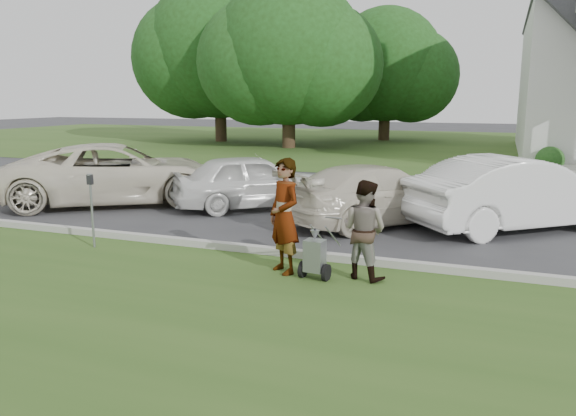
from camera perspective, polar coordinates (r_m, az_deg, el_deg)
The scene contains 15 objects.
ground at distance 9.96m, azimuth -1.80°, elevation -5.73°, with size 120.00×120.00×0.00m, color #333335.
grass_strip at distance 7.44m, azimuth -10.91°, elevation -11.87°, with size 80.00×7.00×0.01m, color #31511C.
church_lawn at distance 36.10m, azimuth 15.02°, elevation 6.18°, with size 80.00×30.00×0.01m, color #31511C.
curb at distance 10.43m, azimuth -0.63°, elevation -4.52°, with size 80.00×0.18×0.15m, color #9E9E93.
tree_left at distance 33.00m, azimuth 0.05°, elevation 15.00°, with size 10.63×8.40×9.71m.
tree_far at distance 38.24m, azimuth -7.03°, elevation 15.27°, with size 11.64×9.20×10.73m.
tree_back at distance 39.58m, azimuth 9.90°, elevation 13.64°, with size 9.61×7.60×8.89m.
striping_cart at distance 9.06m, azimuth 2.76°, elevation -4.96°, with size 0.50×0.98×0.88m.
person_left at distance 9.23m, azimuth -0.37°, elevation -0.93°, with size 0.70×0.46×1.92m, color #999999.
person_right at distance 9.06m, azimuth 7.73°, elevation -2.28°, with size 0.78×0.61×1.61m, color #999999.
parking_meter_near at distance 11.45m, azimuth -19.34°, elevation 0.61°, with size 0.11×0.10×1.46m.
car_a at distance 16.18m, azimuth -16.93°, elevation 3.35°, with size 2.76×5.99×1.66m, color beige.
car_b at distance 14.86m, azimuth -3.57°, elevation 2.75°, with size 1.71×4.26×1.45m, color silver.
car_c at distance 13.19m, azimuth 9.06°, elevation 1.39°, with size 1.92×4.74×1.37m, color beige.
car_d at distance 13.36m, azimuth 22.21°, elevation 1.38°, with size 1.73×4.95×1.63m, color white.
Camera 1 is at (3.68, -8.79, 2.89)m, focal length 35.00 mm.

